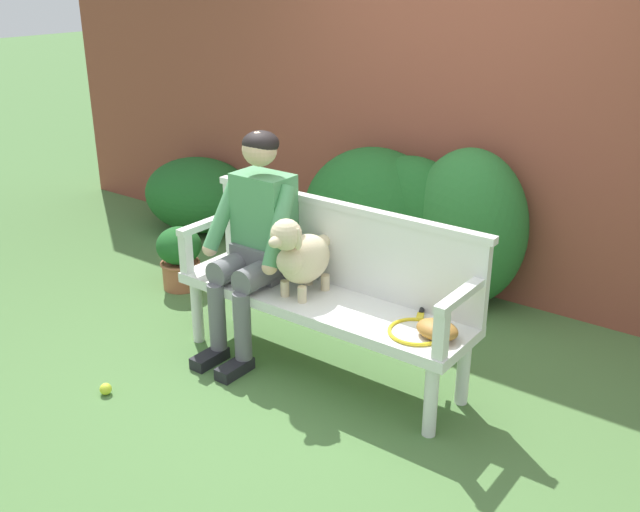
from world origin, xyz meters
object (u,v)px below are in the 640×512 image
Objects in this scene: tennis_racket at (417,329)px; potted_plant at (180,255)px; person_seated at (256,235)px; garden_bench at (320,307)px; baseball_glove at (437,330)px; tennis_ball at (106,389)px; dog_on_bench at (300,255)px.

tennis_racket is 2.17m from potted_plant.
garden_bench is at bearing 1.20° from person_seated.
tennis_ball is (-1.53, -0.89, -0.47)m from baseball_glove.
person_seated is 20.17× the size of tennis_ball.
dog_on_bench is at bearing 52.30° from tennis_ball.
dog_on_bench is 0.88m from baseball_glove.
dog_on_bench is at bearing -158.66° from garden_bench.
garden_bench is at bearing -11.98° from potted_plant.
dog_on_bench is 7.37× the size of tennis_ball.
dog_on_bench is 1.51m from potted_plant.
dog_on_bench is 0.77m from tennis_racket.
dog_on_bench is 0.84× the size of tennis_racket.
baseball_glove reaches higher than tennis_racket.
person_seated is 1.19m from tennis_ball.
baseball_glove is at bearing 30.19° from tennis_ball.
potted_plant is (-0.72, 1.23, 0.22)m from tennis_ball.
person_seated is at bearing 174.88° from dog_on_bench.
dog_on_bench is at bearing -5.12° from person_seated.
potted_plant is (-2.13, 0.34, -0.22)m from tennis_racket.
garden_bench is at bearing 177.94° from tennis_racket.
person_seated is at bearing -178.80° from garden_bench.
baseball_glove is at bearing -0.79° from person_seated.
tennis_ball is (-0.32, -0.91, -0.70)m from person_seated.
baseball_glove is 2.28m from potted_plant.
dog_on_bench is (-0.11, -0.04, 0.30)m from garden_bench.
potted_plant is at bearing 168.02° from garden_bench.
tennis_ball is (-0.78, -0.92, -0.37)m from garden_bench.
tennis_ball is at bearing -127.70° from dog_on_bench.
person_seated is at bearing 179.31° from tennis_racket.
garden_bench is 1.34× the size of person_seated.
person_seated reaches higher than tennis_racket.
garden_bench reaches higher than potted_plant.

